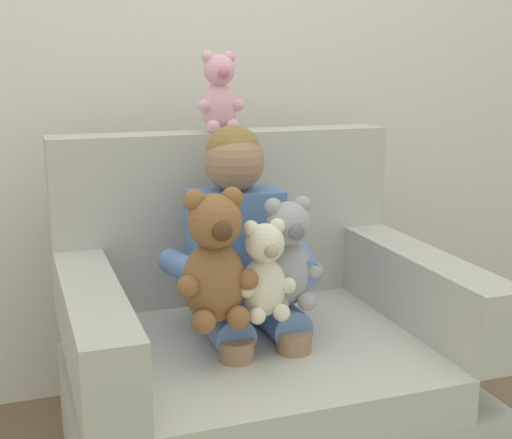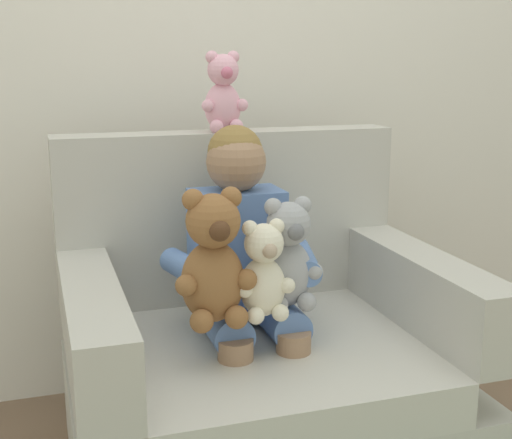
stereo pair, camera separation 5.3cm
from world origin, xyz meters
name	(u,v)px [view 1 (the left image)]	position (x,y,z in m)	size (l,w,h in m)	color
back_wall	(192,23)	(0.00, 0.73, 1.30)	(6.00, 0.10, 2.60)	silver
armchair	(258,367)	(0.00, 0.05, 0.31)	(1.08, 0.88, 0.96)	#BCB7AD
seated_child	(242,259)	(-0.04, 0.07, 0.63)	(0.45, 0.39, 0.82)	#597AB7
plush_cream	(264,272)	(-0.04, -0.13, 0.65)	(0.15, 0.13, 0.26)	silver
plush_grey	(288,257)	(0.04, -0.08, 0.67)	(0.18, 0.15, 0.30)	#9E9EA3
plush_brown	(215,262)	(-0.18, -0.13, 0.69)	(0.21, 0.17, 0.35)	brown
plush_pink_on_backrest	(219,94)	(-0.01, 0.36, 1.07)	(0.15, 0.12, 0.25)	#EAA8BC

